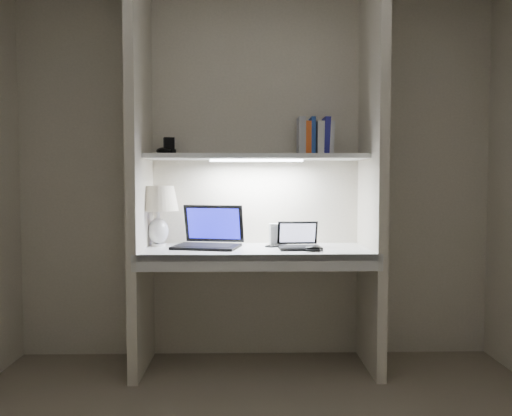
{
  "coord_description": "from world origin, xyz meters",
  "views": [
    {
      "loc": [
        -0.07,
        -1.91,
        1.19
      ],
      "look_at": [
        -0.01,
        1.05,
        1.03
      ],
      "focal_mm": 35.0,
      "sensor_mm": 36.0,
      "label": 1
    }
  ],
  "objects_px": {
    "table_lamp": "(158,206)",
    "book_row": "(315,138)",
    "laptop_netbook": "(299,242)",
    "speaker": "(278,235)",
    "laptop_main": "(209,238)"
  },
  "relations": [
    {
      "from": "table_lamp",
      "to": "book_row",
      "type": "distance_m",
      "value": 1.12
    },
    {
      "from": "laptop_netbook",
      "to": "speaker",
      "type": "relative_size",
      "value": 1.81
    },
    {
      "from": "speaker",
      "to": "book_row",
      "type": "height_order",
      "value": "book_row"
    },
    {
      "from": "laptop_netbook",
      "to": "book_row",
      "type": "height_order",
      "value": "book_row"
    },
    {
      "from": "table_lamp",
      "to": "laptop_netbook",
      "type": "relative_size",
      "value": 1.48
    },
    {
      "from": "speaker",
      "to": "laptop_main",
      "type": "bearing_deg",
      "value": 178.07
    },
    {
      "from": "table_lamp",
      "to": "laptop_main",
      "type": "relative_size",
      "value": 0.85
    },
    {
      "from": "laptop_main",
      "to": "speaker",
      "type": "bearing_deg",
      "value": 16.85
    },
    {
      "from": "laptop_main",
      "to": "book_row",
      "type": "height_order",
      "value": "book_row"
    },
    {
      "from": "speaker",
      "to": "book_row",
      "type": "relative_size",
      "value": 0.59
    },
    {
      "from": "laptop_main",
      "to": "laptop_netbook",
      "type": "relative_size",
      "value": 1.75
    },
    {
      "from": "table_lamp",
      "to": "book_row",
      "type": "xyz_separation_m",
      "value": [
        1.03,
        0.06,
        0.45
      ]
    },
    {
      "from": "laptop_netbook",
      "to": "table_lamp",
      "type": "bearing_deg",
      "value": 169.88
    },
    {
      "from": "speaker",
      "to": "book_row",
      "type": "bearing_deg",
      "value": 7.56
    },
    {
      "from": "laptop_main",
      "to": "speaker",
      "type": "distance_m",
      "value": 0.45
    }
  ]
}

